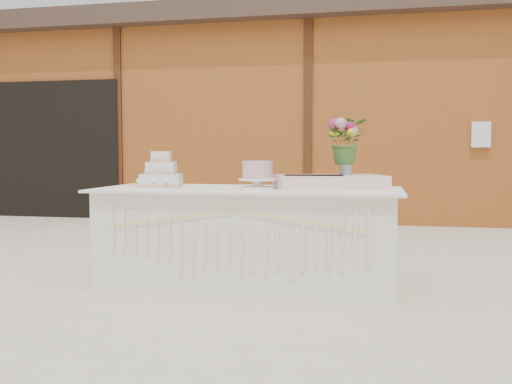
{
  "coord_description": "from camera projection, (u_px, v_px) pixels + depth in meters",
  "views": [
    {
      "loc": [
        1.0,
        -4.4,
        1.06
      ],
      "look_at": [
        0.0,
        0.3,
        0.72
      ],
      "focal_mm": 40.0,
      "sensor_mm": 36.0,
      "label": 1
    }
  ],
  "objects": [
    {
      "name": "barn",
      "position": [
        320.0,
        118.0,
        10.31
      ],
      "size": [
        12.6,
        4.6,
        3.3
      ],
      "color": "brown",
      "rests_on": "ground"
    },
    {
      "name": "wedding_cake",
      "position": [
        161.0,
        175.0,
        4.7
      ],
      "size": [
        0.39,
        0.39,
        0.29
      ],
      "rotation": [
        0.0,
        0.0,
        0.22
      ],
      "color": "silver",
      "rests_on": "cake_table"
    },
    {
      "name": "loose_flowers",
      "position": [
        134.0,
        185.0,
        4.84
      ],
      "size": [
        0.25,
        0.38,
        0.02
      ],
      "primitive_type": null,
      "rotation": [
        0.0,
        0.0,
        0.31
      ],
      "color": "pink",
      "rests_on": "cake_table"
    },
    {
      "name": "satin_runner",
      "position": [
        330.0,
        182.0,
        4.5
      ],
      "size": [
        0.95,
        0.73,
        0.11
      ],
      "primitive_type": "cube",
      "rotation": [
        0.0,
        0.0,
        0.33
      ],
      "color": "#FFD4CD",
      "rests_on": "cake_table"
    },
    {
      "name": "flower_vase",
      "position": [
        346.0,
        167.0,
        4.51
      ],
      "size": [
        0.1,
        0.1,
        0.13
      ],
      "primitive_type": "cylinder",
      "color": "#A8A8AD",
      "rests_on": "satin_runner"
    },
    {
      "name": "bouquet",
      "position": [
        346.0,
        136.0,
        4.5
      ],
      "size": [
        0.38,
        0.35,
        0.36
      ],
      "primitive_type": "imported",
      "rotation": [
        0.0,
        0.0,
        0.27
      ],
      "color": "#385C24",
      "rests_on": "flower_vase"
    },
    {
      "name": "cake_table",
      "position": [
        248.0,
        236.0,
        4.55
      ],
      "size": [
        2.4,
        1.0,
        0.77
      ],
      "color": "white",
      "rests_on": "ground"
    },
    {
      "name": "pink_cake_stand",
      "position": [
        258.0,
        173.0,
        4.48
      ],
      "size": [
        0.3,
        0.3,
        0.22
      ],
      "color": "white",
      "rests_on": "cake_table"
    },
    {
      "name": "ground",
      "position": [
        248.0,
        284.0,
        4.58
      ],
      "size": [
        80.0,
        80.0,
        0.0
      ],
      "primitive_type": "plane",
      "color": "beige",
      "rests_on": "ground"
    }
  ]
}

